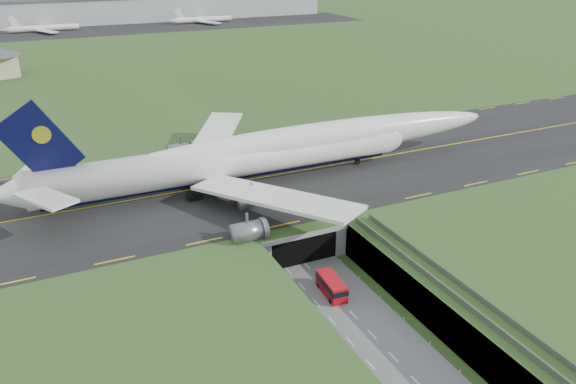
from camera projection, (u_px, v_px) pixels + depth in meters
name	position (u px, v px, depth m)	size (l,w,h in m)	color
ground	(327.00, 288.00, 88.48)	(900.00, 900.00, 0.00)	#315020
airfield_deck	(328.00, 272.00, 87.26)	(800.00, 800.00, 6.00)	gray
trench_road	(352.00, 314.00, 82.22)	(12.00, 75.00, 0.20)	slate
taxiway	(250.00, 180.00, 113.37)	(800.00, 44.00, 0.18)	black
tunnel_portal	(283.00, 225.00, 100.98)	(17.00, 22.30, 6.00)	gray
guideway	(469.00, 308.00, 74.73)	(3.00, 53.00, 7.05)	#A8A8A3
jumbo_jet	(265.00, 153.00, 110.81)	(104.62, 65.50, 21.66)	white
shuttle_tram	(332.00, 286.00, 86.29)	(3.05, 6.91, 2.77)	red
cargo_terminal	(84.00, 10.00, 330.98)	(320.00, 67.00, 15.60)	#B2B2B2
distant_hills	(149.00, 14.00, 471.40)	(700.00, 91.00, 60.00)	slate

